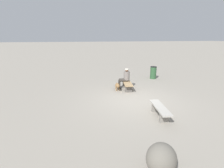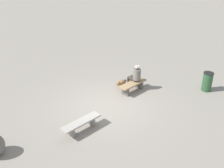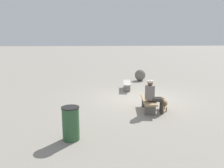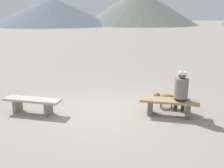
# 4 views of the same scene
# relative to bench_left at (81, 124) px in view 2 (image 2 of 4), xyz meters

# --- Properties ---
(ground) EXTENTS (210.00, 210.00, 0.06)m
(ground) POSITION_rel_bench_left_xyz_m (1.89, 0.29, -0.34)
(ground) COLOR gray
(bench_left) EXTENTS (1.62, 0.64, 0.42)m
(bench_left) POSITION_rel_bench_left_xyz_m (0.00, 0.00, 0.00)
(bench_left) COLOR gray
(bench_left) RESTS_ON ground
(bench_right) EXTENTS (1.57, 0.70, 0.45)m
(bench_right) POSITION_rel_bench_left_xyz_m (3.68, 0.10, 0.01)
(bench_right) COLOR #605B56
(bench_right) RESTS_ON ground
(seated_person) EXTENTS (0.42, 0.69, 1.23)m
(seated_person) POSITION_rel_bench_left_xyz_m (3.98, 0.14, 0.40)
(seated_person) COLOR slate
(seated_person) RESTS_ON ground
(dog) EXTENTS (0.72, 0.32, 0.44)m
(dog) POSITION_rel_bench_left_xyz_m (3.65, 0.71, -0.02)
(dog) COLOR olive
(dog) RESTS_ON ground
(trash_bin) EXTENTS (0.48, 0.48, 0.92)m
(trash_bin) POSITION_rel_bench_left_xyz_m (5.83, -2.69, 0.15)
(trash_bin) COLOR #2D5633
(trash_bin) RESTS_ON ground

